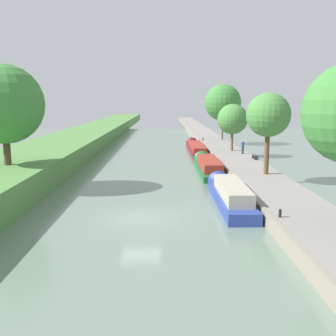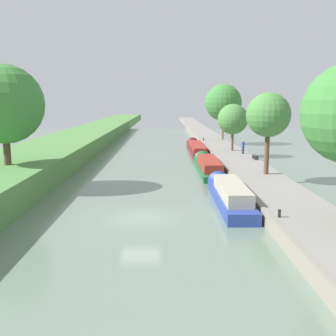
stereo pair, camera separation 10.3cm
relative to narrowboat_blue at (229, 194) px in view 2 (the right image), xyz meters
The scene contains 14 objects.
ground_plane 7.27m from the narrowboat_blue, 148.82° to the right, with size 160.00×160.00×0.00m, color slate.
right_towpath 5.22m from the narrowboat_blue, 45.89° to the right, with size 4.42×260.00×0.88m.
stone_quay 3.97m from the narrowboat_blue, 70.91° to the right, with size 0.25×260.00×0.93m.
narrowboat_blue is the anchor object (origin of this frame).
narrowboat_green 13.26m from the narrowboat_blue, 90.47° to the left, with size 2.17×12.89×2.20m.
narrowboat_maroon 28.86m from the narrowboat_blue, 90.13° to the left, with size 2.06×16.60×1.96m.
tree_rightbank_midnear 9.52m from the narrowboat_blue, 56.64° to the left, with size 3.83×3.83×7.11m.
tree_rightbank_midfar 23.86m from the narrowboat_blue, 79.92° to the left, with size 3.89×3.89×6.02m.
tree_rightbank_far 39.00m from the narrowboat_blue, 82.44° to the left, with size 6.02×6.02×9.12m.
tree_leftbank_downstream 18.77m from the narrowboat_blue, 167.78° to the left, with size 6.24×6.24×7.94m.
person_walking 20.76m from the narrowboat_blue, 76.22° to the left, with size 0.34×0.34×1.66m.
mooring_bollard_near 6.82m from the narrowboat_blue, 75.36° to the right, with size 0.16×0.16×0.45m.
mooring_bollard_far 36.64m from the narrowboat_blue, 87.31° to the left, with size 0.16×0.16×0.45m.
park_bench 16.39m from the narrowboat_blue, 70.79° to the left, with size 0.44×1.50×0.47m.
Camera 2 is at (1.53, -23.97, 7.28)m, focal length 42.22 mm.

